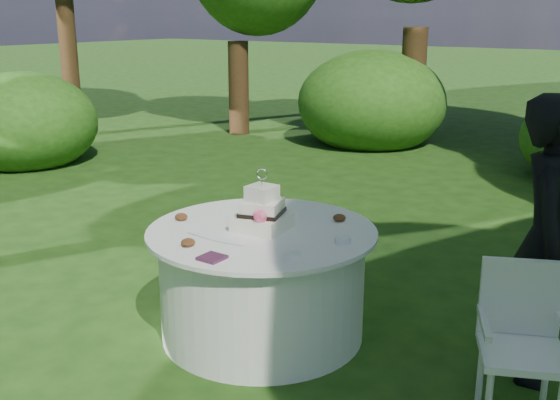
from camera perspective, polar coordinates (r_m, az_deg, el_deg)
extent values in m
plane|color=#1A390F|center=(4.73, -1.52, -11.45)|extent=(80.00, 80.00, 0.00)
cube|color=#491F3B|center=(3.91, -5.94, -5.02)|extent=(0.14, 0.14, 0.02)
ellipsoid|color=silver|center=(4.25, -5.68, -3.34)|extent=(0.48, 0.07, 0.01)
imported|color=black|center=(4.21, 22.30, -3.31)|extent=(0.52, 0.70, 1.75)
cylinder|color=white|center=(4.57, -1.55, -7.32)|extent=(1.40, 1.40, 0.74)
cylinder|color=silver|center=(4.43, -1.59, -2.74)|extent=(1.56, 1.56, 0.03)
cube|color=white|center=(4.41, -1.56, -1.94)|extent=(0.36, 0.36, 0.11)
cube|color=silver|center=(4.38, -1.57, -0.70)|extent=(0.32, 0.32, 0.11)
cube|color=beige|center=(4.35, -1.58, 0.57)|extent=(0.18, 0.18, 0.11)
cube|color=black|center=(4.39, -1.57, -1.13)|extent=(0.33, 0.33, 0.03)
sphere|color=#F44775|center=(4.24, -1.74, -1.47)|extent=(0.09, 0.09, 0.09)
cylinder|color=silver|center=(4.33, -1.59, 1.52)|extent=(0.01, 0.01, 0.05)
torus|color=silver|center=(4.32, -1.60, 2.29)|extent=(0.08, 0.02, 0.08)
cube|color=white|center=(3.78, 20.33, -12.42)|extent=(0.57, 0.57, 0.04)
cube|color=silver|center=(3.85, 20.20, -7.90)|extent=(0.41, 0.22, 0.43)
cylinder|color=white|center=(4.02, 17.06, -14.10)|extent=(0.04, 0.04, 0.42)
cylinder|color=white|center=(4.08, 22.10, -14.14)|extent=(0.04, 0.04, 0.42)
cube|color=silver|center=(3.68, 17.36, -10.17)|extent=(0.20, 0.37, 0.04)
cylinder|color=silver|center=(3.90, 1.13, -4.86)|extent=(0.10, 0.10, 0.04)
cylinder|color=silver|center=(4.18, 5.48, -3.47)|extent=(0.10, 0.10, 0.04)
cylinder|color=silver|center=(4.96, -0.85, -0.27)|extent=(0.10, 0.10, 0.04)
ellipsoid|color=#562D16|center=(4.61, 5.19, -1.54)|extent=(0.09, 0.09, 0.05)
ellipsoid|color=#562D16|center=(4.66, -8.60, -1.45)|extent=(0.09, 0.09, 0.05)
ellipsoid|color=#562D16|center=(4.14, -8.01, -3.67)|extent=(0.09, 0.09, 0.05)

